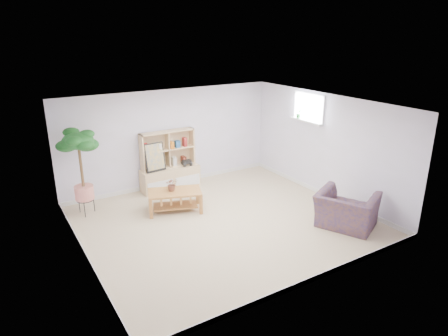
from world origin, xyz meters
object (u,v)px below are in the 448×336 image
coffee_table (175,201)px  armchair (347,208)px  storage_unit (170,161)px  floor_tree (82,173)px

coffee_table → armchair: size_ratio=1.01×
storage_unit → coffee_table: (-0.45, -1.24, -0.49)m
storage_unit → floor_tree: (-2.14, -0.39, 0.21)m
floor_tree → storage_unit: bearing=10.3°
coffee_table → storage_unit: bearing=89.6°
storage_unit → armchair: 4.27m
armchair → floor_tree: bearing=26.7°
armchair → storage_unit: bearing=4.4°
storage_unit → armchair: (2.13, -3.69, -0.31)m
coffee_table → armchair: bearing=-23.9°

